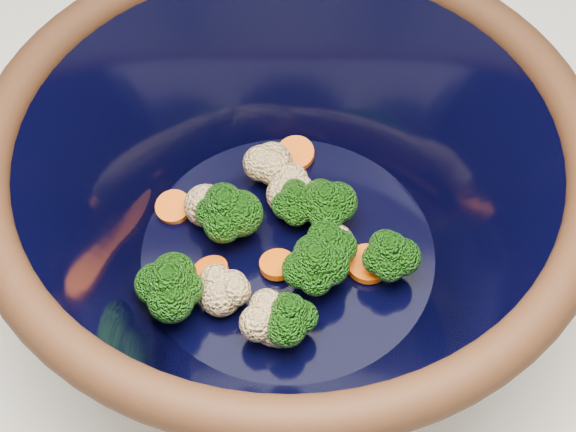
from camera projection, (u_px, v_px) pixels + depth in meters
The scene contains 2 objects.
mixing_bowl at pixel (288, 202), 0.56m from camera, with size 0.41×0.41×0.18m.
vegetable_pile at pixel (275, 242), 0.58m from camera, with size 0.20×0.20×0.06m.
Camera 1 is at (0.02, -0.32, 1.44)m, focal length 50.00 mm.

